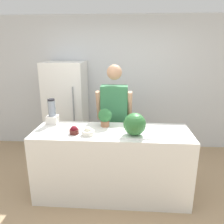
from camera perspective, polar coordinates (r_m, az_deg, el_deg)
ground_plane at (r=3.08m, az=-0.54°, el=-24.17°), size 14.00×14.00×0.00m
wall_back at (r=4.41m, az=1.49°, el=7.28°), size 8.00×0.06×2.60m
counter_island at (r=3.09m, az=-0.05°, el=-13.23°), size 2.06×0.69×0.95m
refrigerator at (r=4.28m, az=-11.72°, el=0.90°), size 0.73×0.68×1.76m
person at (r=3.48m, az=0.58°, el=-1.80°), size 0.55×0.27×1.77m
cutting_board at (r=2.74m, az=6.31°, el=-6.04°), size 0.43×0.25×0.01m
watermelon at (r=2.69m, az=5.93°, el=-3.18°), size 0.28×0.28×0.28m
bowl_cherries at (r=2.81m, az=-9.88°, el=-4.78°), size 0.12×0.12×0.11m
bowl_cream at (r=2.75m, az=-6.30°, el=-5.19°), size 0.16×0.16×0.11m
blender at (r=3.22m, az=-15.37°, el=-0.43°), size 0.15×0.15×0.36m
potted_plant at (r=3.00m, az=-1.85°, el=-1.18°), size 0.19×0.19×0.25m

